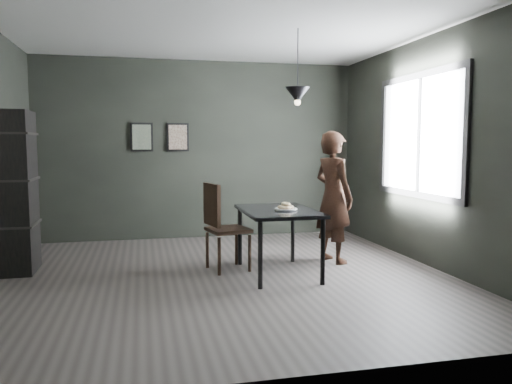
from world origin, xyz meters
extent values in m
plane|color=#322D2B|center=(0.00, 0.00, 0.00)|extent=(5.00, 5.00, 0.00)
cube|color=black|center=(0.00, 2.50, 1.40)|extent=(5.00, 0.10, 2.80)
cube|color=silver|center=(0.00, 0.00, 2.80)|extent=(5.00, 5.00, 0.02)
cube|color=white|center=(2.48, 0.20, 1.60)|extent=(0.02, 1.80, 1.40)
cube|color=black|center=(2.47, 0.20, 1.60)|extent=(0.04, 1.96, 1.56)
cube|color=black|center=(0.60, 0.00, 0.73)|extent=(0.80, 1.20, 0.04)
cylinder|color=black|center=(0.26, -0.54, 0.35)|extent=(0.05, 0.05, 0.71)
cylinder|color=black|center=(0.94, -0.54, 0.35)|extent=(0.05, 0.05, 0.71)
cylinder|color=black|center=(0.26, 0.54, 0.35)|extent=(0.05, 0.05, 0.71)
cylinder|color=black|center=(0.94, 0.54, 0.35)|extent=(0.05, 0.05, 0.71)
cylinder|color=white|center=(0.66, -0.09, 0.76)|extent=(0.23, 0.23, 0.01)
torus|color=#F5EBBE|center=(0.71, -0.07, 0.78)|extent=(0.11, 0.11, 0.04)
torus|color=#F5EBBE|center=(0.63, -0.06, 0.78)|extent=(0.11, 0.11, 0.04)
torus|color=#F5EBBE|center=(0.66, -0.13, 0.78)|extent=(0.11, 0.11, 0.04)
torus|color=#F5EBBE|center=(0.66, -0.09, 0.82)|extent=(0.16, 0.16, 0.05)
imported|color=black|center=(1.44, 0.43, 0.83)|extent=(0.58, 0.70, 1.65)
cube|color=black|center=(0.07, 0.32, 0.48)|extent=(0.54, 0.54, 0.04)
cube|color=black|center=(-0.13, 0.27, 0.79)|extent=(0.14, 0.45, 0.49)
cylinder|color=black|center=(-0.07, 0.09, 0.22)|extent=(0.04, 0.04, 0.44)
cylinder|color=black|center=(0.30, 0.18, 0.22)|extent=(0.04, 0.04, 0.44)
cylinder|color=black|center=(-0.16, 0.46, 0.22)|extent=(0.04, 0.04, 0.44)
cylinder|color=black|center=(0.22, 0.55, 0.22)|extent=(0.04, 0.04, 0.44)
cube|color=black|center=(-2.32, 0.78, 0.94)|extent=(0.36, 0.63, 1.87)
cylinder|color=black|center=(0.85, 0.10, 2.42)|extent=(0.01, 0.01, 0.75)
cone|color=black|center=(0.85, 0.10, 2.05)|extent=(0.28, 0.28, 0.18)
sphere|color=#FFE0B2|center=(0.85, 0.10, 1.97)|extent=(0.07, 0.07, 0.07)
cube|color=black|center=(-0.90, 2.47, 1.60)|extent=(0.34, 0.03, 0.44)
cube|color=#445F4E|center=(-0.90, 2.45, 1.60)|extent=(0.28, 0.01, 0.38)
cube|color=black|center=(-0.35, 2.47, 1.60)|extent=(0.34, 0.03, 0.44)
cube|color=brown|center=(-0.35, 2.45, 1.60)|extent=(0.28, 0.01, 0.38)
camera|label=1|loc=(-0.91, -5.44, 1.49)|focal=35.00mm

